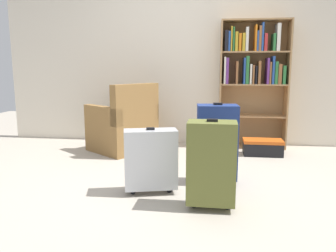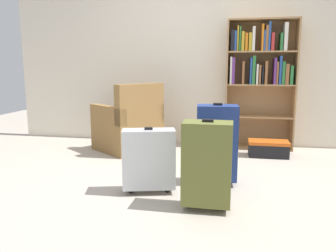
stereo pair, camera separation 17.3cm
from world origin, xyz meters
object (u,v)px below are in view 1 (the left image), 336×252
at_px(suitcase_silver, 151,159).
at_px(suitcase_olive, 211,163).
at_px(storage_box, 263,147).
at_px(suitcase_navy_blue, 217,142).
at_px(mug, 156,148).
at_px(bookshelf, 253,73).
at_px(armchair, 124,127).

xyz_separation_m(suitcase_silver, suitcase_olive, (0.53, -0.26, 0.06)).
distance_m(storage_box, suitcase_navy_blue, 1.31).
bearing_deg(mug, bookshelf, 19.70).
bearing_deg(bookshelf, suitcase_navy_blue, -106.99).
bearing_deg(suitcase_navy_blue, suitcase_silver, -149.40).
relative_size(armchair, mug, 8.16).
height_order(mug, suitcase_navy_blue, suitcase_navy_blue).
height_order(suitcase_olive, suitcase_navy_blue, suitcase_navy_blue).
distance_m(bookshelf, suitcase_olive, 2.33).
height_order(mug, suitcase_olive, suitcase_olive).
bearing_deg(bookshelf, mug, -160.30).
distance_m(suitcase_silver, suitcase_olive, 0.59).
bearing_deg(storage_box, suitcase_navy_blue, -117.80).
relative_size(mug, storage_box, 0.24).
bearing_deg(armchair, mug, 2.22).
bearing_deg(mug, suitcase_navy_blue, -55.29).
bearing_deg(bookshelf, armchair, -164.55).
relative_size(bookshelf, storage_box, 3.52).
bearing_deg(storage_box, mug, 179.94).
bearing_deg(suitcase_navy_blue, storage_box, 62.20).
relative_size(armchair, storage_box, 2.00).
height_order(storage_box, suitcase_olive, suitcase_olive).
bearing_deg(mug, armchair, -177.78).
distance_m(armchair, suitcase_olive, 2.07).
bearing_deg(mug, suitcase_silver, -82.08).
bearing_deg(suitcase_silver, armchair, 113.74).
bearing_deg(suitcase_silver, mug, 97.92).
relative_size(suitcase_silver, suitcase_navy_blue, 0.76).
distance_m(armchair, suitcase_silver, 1.59).
xyz_separation_m(storage_box, suitcase_navy_blue, (-0.59, -1.13, 0.30)).
distance_m(storage_box, suitcase_silver, 1.89).
relative_size(storage_box, suitcase_silver, 0.82).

